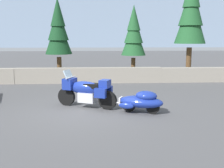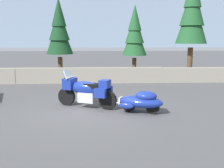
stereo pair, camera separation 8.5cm
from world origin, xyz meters
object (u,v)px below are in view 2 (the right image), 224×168
(pine_tree_secondary, at_px, (135,33))
(touring_motorcycle, at_px, (86,90))
(pine_tree_tall, at_px, (192,11))
(pine_tree_far_right, at_px, (59,29))
(car_shaped_trailer, at_px, (141,101))

(pine_tree_secondary, bearing_deg, touring_motorcycle, -111.20)
(touring_motorcycle, height_order, pine_tree_tall, pine_tree_tall)
(pine_tree_secondary, height_order, pine_tree_far_right, pine_tree_far_right)
(pine_tree_secondary, bearing_deg, car_shaped_trailer, -95.54)
(touring_motorcycle, distance_m, pine_tree_far_right, 6.96)
(touring_motorcycle, xyz_separation_m, pine_tree_secondary, (2.59, 6.69, 2.12))
(pine_tree_far_right, bearing_deg, pine_tree_tall, 4.79)
(touring_motorcycle, bearing_deg, pine_tree_secondary, 68.80)
(car_shaped_trailer, height_order, pine_tree_tall, pine_tree_tall)
(touring_motorcycle, xyz_separation_m, car_shaped_trailer, (1.86, -0.84, -0.21))
(pine_tree_tall, xyz_separation_m, pine_tree_secondary, (-3.50, -0.28, -1.31))
(pine_tree_tall, relative_size, pine_tree_far_right, 1.37)
(pine_tree_tall, distance_m, pine_tree_secondary, 3.75)
(touring_motorcycle, relative_size, car_shaped_trailer, 1.00)
(touring_motorcycle, height_order, car_shaped_trailer, touring_motorcycle)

